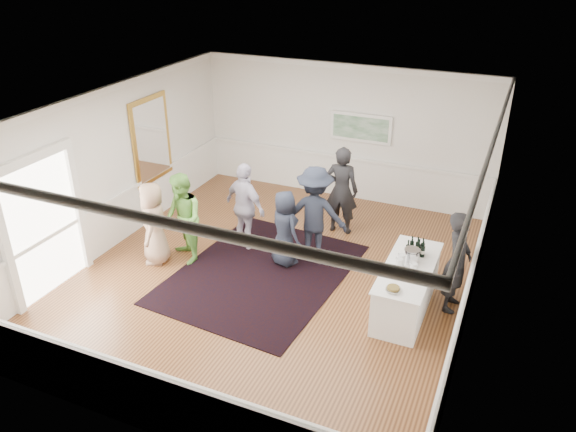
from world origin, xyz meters
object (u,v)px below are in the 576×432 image
at_px(guest_tan, 154,223).
at_px(guest_dark_a, 315,214).
at_px(guest_lilac, 245,207).
at_px(bartender, 457,262).
at_px(guest_dark_b, 342,190).
at_px(ice_bucket, 412,256).
at_px(serving_table, 407,287).
at_px(guest_navy, 285,228).
at_px(nut_bowl, 393,289).
at_px(guest_green, 183,219).

height_order(guest_tan, guest_dark_a, guest_dark_a).
relative_size(guest_tan, guest_lilac, 0.91).
relative_size(bartender, guest_tan, 1.09).
xyz_separation_m(guest_dark_b, ice_bucket, (1.92, -2.08, -0.01)).
distance_m(serving_table, guest_navy, 2.56).
xyz_separation_m(serving_table, nut_bowl, (-0.07, -0.81, 0.45)).
relative_size(guest_lilac, guest_navy, 1.19).
bearing_deg(guest_green, serving_table, 40.34).
bearing_deg(guest_navy, guest_lilac, 15.88).
xyz_separation_m(guest_green, guest_dark_b, (2.38, 2.35, 0.06)).
height_order(guest_tan, guest_navy, guest_tan).
xyz_separation_m(guest_dark_b, nut_bowl, (1.86, -3.04, -0.09)).
relative_size(bartender, guest_navy, 1.19).
xyz_separation_m(serving_table, guest_navy, (-2.48, 0.55, 0.33)).
bearing_deg(ice_bucket, guest_lilac, 168.81).
height_order(serving_table, guest_dark_b, guest_dark_b).
bearing_deg(guest_dark_a, guest_green, 13.80).
distance_m(guest_tan, guest_dark_b, 3.87).
bearing_deg(guest_dark_b, guest_dark_a, 81.13).
xyz_separation_m(bartender, guest_tan, (-5.51, -0.72, -0.07)).
bearing_deg(guest_dark_a, nut_bowl, 125.98).
height_order(serving_table, bartender, bartender).
bearing_deg(serving_table, guest_lilac, 166.48).
height_order(guest_green, guest_navy, guest_green).
xyz_separation_m(guest_green, guest_dark_a, (2.26, 1.09, 0.06)).
bearing_deg(guest_green, nut_bowl, 29.44).
relative_size(serving_table, guest_lilac, 1.14).
bearing_deg(bartender, guest_dark_b, 57.98).
relative_size(guest_tan, guest_dark_b, 0.86).
distance_m(guest_tan, ice_bucket, 4.83).
xyz_separation_m(guest_lilac, ice_bucket, (3.46, -0.68, 0.05)).
height_order(bartender, nut_bowl, bartender).
bearing_deg(guest_navy, ice_bucket, -157.08).
bearing_deg(guest_tan, guest_lilac, 105.48).
bearing_deg(bartender, guest_dark_a, 80.75).
bearing_deg(serving_table, guest_dark_a, 154.59).
relative_size(guest_navy, ice_bucket, 5.79).
bearing_deg(bartender, ice_bucket, 109.49).
bearing_deg(guest_navy, serving_table, -160.37).
distance_m(bartender, guest_navy, 3.20).
distance_m(guest_lilac, guest_navy, 1.03).
bearing_deg(ice_bucket, guest_dark_a, 158.04).
bearing_deg(guest_dark_a, guest_dark_b, -107.29).
distance_m(guest_dark_a, ice_bucket, 2.20).
bearing_deg(guest_dark_b, nut_bowl, 117.93).
relative_size(guest_navy, nut_bowl, 6.18).
bearing_deg(guest_lilac, guest_dark_b, -116.48).
relative_size(serving_table, ice_bucket, 7.90).
relative_size(guest_green, ice_bucket, 6.87).
relative_size(bartender, guest_dark_a, 0.94).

